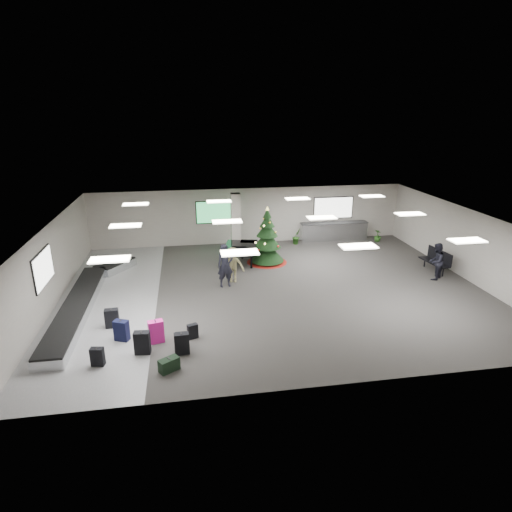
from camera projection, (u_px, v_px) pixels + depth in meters
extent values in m
plane|color=#353330|center=(274.00, 289.00, 18.72)|extent=(18.00, 18.00, 0.00)
cube|color=#9E9891|center=(250.00, 216.00, 24.72)|extent=(18.00, 0.02, 3.20)
cube|color=#9E9891|center=(327.00, 337.00, 11.67)|extent=(18.00, 0.02, 3.20)
cube|color=#9E9891|center=(51.00, 267.00, 16.80)|extent=(0.02, 14.00, 3.20)
cube|color=#9E9891|center=(467.00, 244.00, 19.58)|extent=(0.02, 14.00, 3.20)
cube|color=silver|center=(275.00, 218.00, 17.67)|extent=(18.00, 14.00, 0.02)
cube|color=gray|center=(108.00, 300.00, 17.64)|extent=(4.00, 14.00, 0.01)
cube|color=beige|center=(236.00, 223.00, 23.26)|extent=(0.50, 0.50, 3.20)
cube|color=green|center=(215.00, 212.00, 24.26)|extent=(2.20, 0.08, 1.30)
cube|color=white|center=(333.00, 208.00, 25.34)|extent=(2.40, 0.08, 1.30)
cube|color=white|center=(43.00, 268.00, 15.78)|extent=(0.08, 2.10, 1.30)
cube|color=white|center=(110.00, 259.00, 13.03)|extent=(1.20, 0.60, 0.04)
cube|color=white|center=(126.00, 226.00, 16.76)|extent=(1.20, 0.60, 0.04)
cube|color=white|center=(136.00, 204.00, 20.49)|extent=(1.20, 0.60, 0.04)
cube|color=white|center=(240.00, 253.00, 13.65)|extent=(1.20, 0.60, 0.04)
cube|color=white|center=(227.00, 221.00, 17.38)|extent=(1.20, 0.60, 0.04)
cube|color=white|center=(219.00, 201.00, 21.11)|extent=(1.20, 0.60, 0.04)
cube|color=white|center=(358.00, 246.00, 14.27)|extent=(1.20, 0.60, 0.04)
cube|color=white|center=(322.00, 218.00, 18.00)|extent=(1.20, 0.60, 0.04)
cube|color=white|center=(298.00, 199.00, 21.72)|extent=(1.20, 0.60, 0.04)
cube|color=white|center=(467.00, 241.00, 14.89)|extent=(1.20, 0.60, 0.04)
cube|color=white|center=(410.00, 214.00, 18.61)|extent=(1.20, 0.60, 0.04)
cube|color=white|center=(372.00, 196.00, 22.34)|extent=(1.20, 0.60, 0.04)
cube|color=silver|center=(77.00, 308.00, 16.49)|extent=(1.00, 8.00, 0.38)
cube|color=black|center=(76.00, 303.00, 16.42)|extent=(0.95, 7.90, 0.05)
cube|color=silver|center=(115.00, 266.00, 20.90)|extent=(1.97, 2.21, 0.38)
cube|color=black|center=(115.00, 262.00, 20.83)|extent=(1.87, 2.10, 0.05)
cube|color=silver|center=(334.00, 231.00, 25.52)|extent=(4.00, 0.60, 1.05)
cube|color=#2E2E30|center=(334.00, 223.00, 25.34)|extent=(4.05, 0.65, 0.04)
cube|color=black|center=(142.00, 343.00, 13.71)|extent=(0.52, 0.33, 0.77)
cube|color=black|center=(141.00, 332.00, 13.58)|extent=(0.05, 0.17, 0.02)
cube|color=black|center=(182.00, 344.00, 13.70)|extent=(0.49, 0.28, 0.72)
cube|color=black|center=(181.00, 333.00, 13.58)|extent=(0.05, 0.15, 0.02)
cube|color=#ED1F98|center=(156.00, 332.00, 14.37)|extent=(0.56, 0.40, 0.79)
cube|color=black|center=(155.00, 321.00, 14.24)|extent=(0.07, 0.17, 0.02)
cube|color=black|center=(193.00, 331.00, 14.66)|extent=(0.39, 0.31, 0.52)
cube|color=black|center=(192.00, 324.00, 14.57)|extent=(0.07, 0.12, 0.02)
cube|color=black|center=(122.00, 331.00, 14.49)|extent=(0.55, 0.44, 0.73)
cube|color=black|center=(120.00, 321.00, 14.37)|extent=(0.09, 0.16, 0.02)
cube|color=black|center=(97.00, 357.00, 13.09)|extent=(0.43, 0.28, 0.60)
cube|color=black|center=(96.00, 348.00, 12.99)|extent=(0.05, 0.13, 0.02)
cube|color=black|center=(169.00, 365.00, 12.86)|extent=(0.68, 0.58, 0.41)
cube|color=black|center=(169.00, 359.00, 12.79)|extent=(0.12, 0.17, 0.02)
cube|color=black|center=(181.00, 340.00, 14.10)|extent=(0.38, 0.21, 0.53)
cube|color=black|center=(181.00, 333.00, 14.01)|extent=(0.03, 0.12, 0.02)
cube|color=black|center=(112.00, 318.00, 15.37)|extent=(0.49, 0.29, 0.71)
cube|color=black|center=(111.00, 309.00, 15.25)|extent=(0.04, 0.17, 0.02)
cone|color=#69090C|center=(267.00, 261.00, 21.97)|extent=(2.05, 2.05, 0.13)
cylinder|color=#3F2819|center=(267.00, 257.00, 21.90)|extent=(0.13, 0.13, 0.54)
cone|color=black|center=(267.00, 251.00, 21.79)|extent=(1.73, 1.73, 0.97)
cone|color=black|center=(267.00, 239.00, 21.58)|extent=(1.41, 1.41, 0.86)
cone|color=black|center=(267.00, 229.00, 21.40)|extent=(1.08, 1.08, 0.76)
cone|color=black|center=(267.00, 220.00, 21.26)|extent=(0.76, 0.76, 0.65)
cone|color=black|center=(267.00, 213.00, 21.13)|extent=(0.43, 0.43, 0.49)
cone|color=#FFE566|center=(267.00, 208.00, 21.06)|extent=(0.17, 0.17, 0.19)
cube|color=black|center=(241.00, 248.00, 21.60)|extent=(1.93, 2.07, 0.28)
cube|color=black|center=(239.00, 255.00, 20.73)|extent=(1.48, 0.64, 0.10)
cube|color=white|center=(238.00, 254.00, 20.68)|extent=(1.30, 0.45, 0.02)
cube|color=black|center=(239.00, 248.00, 20.88)|extent=(0.69, 0.20, 0.22)
cylinder|color=black|center=(227.00, 261.00, 21.14)|extent=(0.10, 0.10, 0.68)
cylinder|color=black|center=(251.00, 262.00, 21.05)|extent=(0.10, 0.10, 0.68)
cylinder|color=black|center=(242.00, 252.00, 22.42)|extent=(0.10, 0.10, 0.68)
cube|color=black|center=(434.00, 262.00, 20.60)|extent=(0.75, 1.75, 0.07)
cylinder|color=black|center=(441.00, 272.00, 20.05)|extent=(0.07, 0.07, 0.45)
cylinder|color=black|center=(426.00, 262.00, 21.31)|extent=(0.07, 0.07, 0.45)
cube|color=black|center=(440.00, 256.00, 20.54)|extent=(0.25, 1.69, 0.56)
imported|color=black|center=(225.00, 266.00, 18.71)|extent=(0.77, 0.57, 1.94)
imported|color=#8E8558|center=(233.00, 265.00, 19.25)|extent=(1.18, 0.87, 1.63)
imported|color=black|center=(436.00, 261.00, 19.53)|extent=(1.07, 1.04, 1.73)
imported|color=#194415|center=(296.00, 236.00, 24.77)|extent=(0.64, 0.63, 0.91)
imported|color=#194415|center=(378.00, 236.00, 25.26)|extent=(0.56, 0.56, 0.72)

